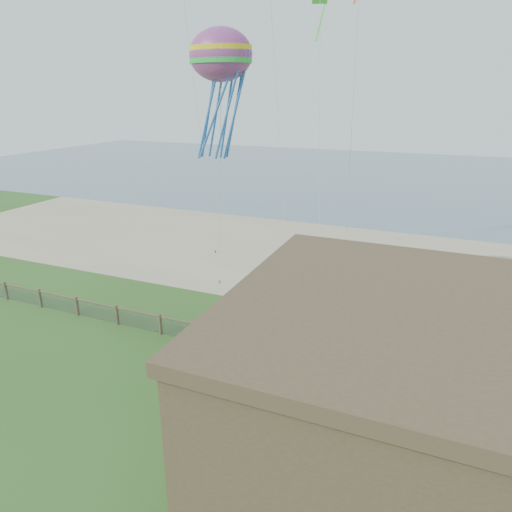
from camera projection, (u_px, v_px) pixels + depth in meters
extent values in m
plane|color=#2F551D|center=(141.00, 411.00, 19.49)|extent=(160.00, 160.00, 0.00)
cube|color=tan|center=(298.00, 254.00, 38.62)|extent=(72.00, 20.00, 0.02)
cube|color=slate|center=(378.00, 175.00, 76.88)|extent=(160.00, 68.00, 0.02)
cube|color=brown|center=(495.00, 447.00, 12.72)|extent=(15.00, 10.00, 7.00)
cube|color=brown|center=(471.00, 413.00, 19.03)|extent=(15.00, 2.00, 0.50)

